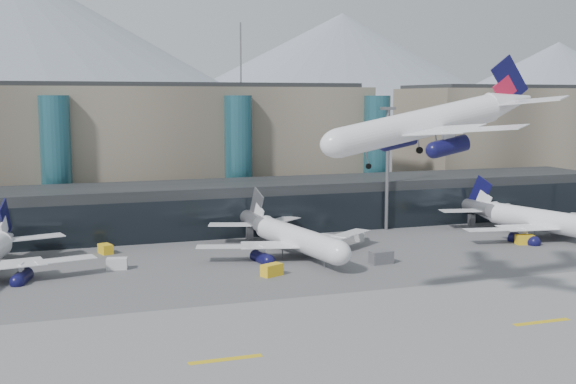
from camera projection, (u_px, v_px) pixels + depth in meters
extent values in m
plane|color=#515154|center=(344.00, 304.00, 96.58)|extent=(900.00, 900.00, 0.00)
cube|color=slate|center=(396.00, 339.00, 82.49)|extent=(400.00, 40.00, 0.04)
cube|color=gold|center=(226.00, 359.00, 76.14)|extent=(8.00, 1.00, 0.02)
cube|color=gold|center=(542.00, 322.00, 88.84)|extent=(8.00, 1.00, 0.02)
cube|color=black|center=(235.00, 206.00, 150.42)|extent=(170.00, 18.00, 10.00)
cube|color=black|center=(247.00, 218.00, 142.19)|extent=(170.00, 0.40, 8.00)
cylinder|color=slate|center=(249.00, 218.00, 140.19)|extent=(2.80, 14.00, 2.80)
cube|color=slate|center=(250.00, 233.00, 140.58)|extent=(1.20, 1.20, 2.40)
cylinder|color=slate|center=(472.00, 206.00, 156.06)|extent=(2.80, 14.00, 2.80)
cube|color=slate|center=(471.00, 220.00, 156.45)|extent=(1.20, 1.20, 2.40)
cube|color=gray|center=(99.00, 151.00, 171.24)|extent=(130.00, 30.00, 30.00)
cube|color=black|center=(97.00, 85.00, 169.23)|extent=(123.50, 28.00, 1.00)
cube|color=gray|center=(524.00, 141.00, 209.34)|extent=(70.00, 30.00, 30.00)
cube|color=black|center=(527.00, 87.00, 207.32)|extent=(66.50, 28.00, 1.00)
cylinder|color=#265E6D|center=(56.00, 162.00, 153.17)|extent=(6.40, 6.40, 28.00)
cylinder|color=#265E6D|center=(238.00, 157.00, 165.86)|extent=(6.40, 6.40, 28.00)
cylinder|color=#265E6D|center=(377.00, 153.00, 176.98)|extent=(6.40, 6.40, 28.00)
cylinder|color=slate|center=(241.00, 55.00, 179.37)|extent=(0.40, 0.40, 16.00)
cone|color=gray|center=(0.00, 51.00, 427.35)|extent=(400.00, 400.00, 110.00)
cone|color=gray|center=(342.00, 76.00, 498.81)|extent=(340.00, 340.00, 85.00)
cone|color=gray|center=(557.00, 88.00, 556.93)|extent=(300.00, 300.00, 70.00)
cylinder|color=slate|center=(387.00, 170.00, 149.57)|extent=(0.70, 0.70, 25.00)
cube|color=slate|center=(388.00, 108.00, 147.91)|extent=(3.00, 1.20, 0.60)
cylinder|color=white|center=(430.00, 113.00, 92.45)|extent=(22.52, 4.59, 3.71)
ellipsoid|color=white|center=(352.00, 114.00, 88.48)|extent=(5.34, 3.91, 3.71)
cone|color=white|center=(522.00, 111.00, 97.53)|extent=(6.54, 3.96, 3.71)
cube|color=white|center=(478.00, 119.00, 85.69)|extent=(12.16, 16.71, 0.19)
cylinder|color=#0E0D3B|center=(459.00, 135.00, 87.26)|extent=(4.56, 2.22, 2.04)
cube|color=white|center=(545.00, 110.00, 93.36)|extent=(6.96, 8.80, 0.15)
cube|color=white|center=(409.00, 116.00, 100.50)|extent=(11.20, 16.85, 0.19)
cylinder|color=#0E0D3B|center=(408.00, 130.00, 98.52)|extent=(4.56, 2.22, 2.04)
cube|color=white|center=(501.00, 109.00, 101.65)|extent=(6.49, 8.88, 0.15)
cube|color=#0E0D3B|center=(525.00, 89.00, 97.26)|extent=(5.55, 0.44, 6.53)
cube|color=#B71635|center=(519.00, 97.00, 97.06)|extent=(3.71, 0.41, 3.57)
cylinder|color=slate|center=(376.00, 133.00, 89.99)|extent=(0.15, 0.15, 2.97)
cylinder|color=black|center=(375.00, 143.00, 90.16)|extent=(0.67, 0.26, 0.66)
cylinder|color=black|center=(446.00, 143.00, 91.21)|extent=(0.86, 0.36, 0.85)
cylinder|color=black|center=(427.00, 141.00, 95.34)|extent=(0.86, 0.36, 0.85)
cone|color=white|center=(9.00, 229.00, 125.19)|extent=(5.72, 7.92, 4.14)
cube|color=white|center=(41.00, 250.00, 111.96)|extent=(18.70, 9.45, 0.21)
cylinder|color=#0E0D3B|center=(25.00, 266.00, 110.64)|extent=(3.40, 5.40, 2.28)
cube|color=white|center=(39.00, 228.00, 125.59)|extent=(9.88, 5.75, 0.17)
cube|color=#0E0D3B|center=(9.00, 210.00, 125.11)|extent=(1.71, 6.07, 7.29)
cube|color=white|center=(7.00, 218.00, 124.21)|extent=(1.26, 4.09, 3.99)
cylinder|color=white|center=(292.00, 229.00, 126.13)|extent=(8.29, 25.32, 4.14)
ellipsoid|color=white|center=(329.00, 242.00, 115.24)|extent=(5.06, 6.41, 4.14)
cone|color=white|center=(252.00, 215.00, 140.11)|extent=(5.28, 7.73, 4.14)
cube|color=white|center=(330.00, 227.00, 131.98)|extent=(18.12, 15.14, 0.21)
cylinder|color=#0E0D3B|center=(324.00, 241.00, 130.00)|extent=(3.09, 5.31, 2.28)
cube|color=white|center=(275.00, 212.00, 142.44)|extent=(9.52, 8.50, 0.17)
cube|color=white|center=(241.00, 236.00, 123.57)|extent=(18.81, 10.56, 0.21)
cylinder|color=#0E0D3B|center=(256.00, 248.00, 123.61)|extent=(3.09, 5.31, 2.28)
cube|color=white|center=(229.00, 216.00, 137.73)|extent=(9.93, 6.30, 0.17)
cube|color=slate|center=(251.00, 198.00, 139.99)|extent=(1.29, 6.13, 7.29)
cube|color=white|center=(254.00, 205.00, 139.22)|extent=(0.98, 4.12, 3.98)
cylinder|color=slate|center=(317.00, 254.00, 118.85)|extent=(0.17, 0.17, 3.31)
cylinder|color=black|center=(317.00, 262.00, 119.04)|extent=(0.38, 0.77, 0.73)
cylinder|color=black|center=(301.00, 250.00, 128.77)|extent=(0.52, 0.99, 0.94)
cylinder|color=black|center=(277.00, 253.00, 126.43)|extent=(0.52, 0.99, 0.94)
cylinder|color=white|center=(539.00, 213.00, 142.49)|extent=(11.32, 26.53, 4.36)
cone|color=white|center=(473.00, 202.00, 156.32)|extent=(6.24, 8.42, 4.36)
cube|color=white|center=(559.00, 211.00, 149.39)|extent=(18.43, 17.11, 0.22)
cylinder|color=#0E0D3B|center=(559.00, 224.00, 147.18)|extent=(3.73, 5.72, 2.40)
cube|color=white|center=(489.00, 199.00, 159.24)|extent=(9.67, 9.48, 0.17)
cube|color=white|center=(500.00, 220.00, 138.86)|extent=(19.59, 9.35, 0.22)
cylinder|color=#0E0D3B|center=(513.00, 231.00, 139.18)|extent=(3.73, 5.72, 2.40)
cube|color=white|center=(456.00, 203.00, 153.34)|extent=(10.36, 5.76, 0.17)
cube|color=#0E0D3B|center=(472.00, 186.00, 156.17)|extent=(2.01, 6.34, 7.68)
cube|color=white|center=(476.00, 192.00, 155.42)|extent=(1.47, 4.28, 4.20)
cylinder|color=black|center=(541.00, 232.00, 145.45)|extent=(0.64, 1.06, 1.00)
cylinder|color=black|center=(525.00, 235.00, 142.52)|extent=(0.64, 1.06, 1.00)
cube|color=silver|center=(117.00, 264.00, 116.26)|extent=(3.56, 2.44, 1.84)
cube|color=yellow|center=(106.00, 249.00, 127.85)|extent=(2.62, 3.36, 1.70)
cube|color=#535359|center=(381.00, 257.00, 120.22)|extent=(3.97, 2.32, 2.12)
cube|color=silver|center=(359.00, 236.00, 139.74)|extent=(2.51, 3.40, 1.74)
cube|color=yellow|center=(525.00, 240.00, 136.00)|extent=(3.54, 2.49, 1.82)
cube|color=silver|center=(296.00, 242.00, 135.22)|extent=(2.50, 2.68, 1.36)
cube|color=yellow|center=(272.00, 270.00, 111.93)|extent=(3.81, 3.03, 1.86)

